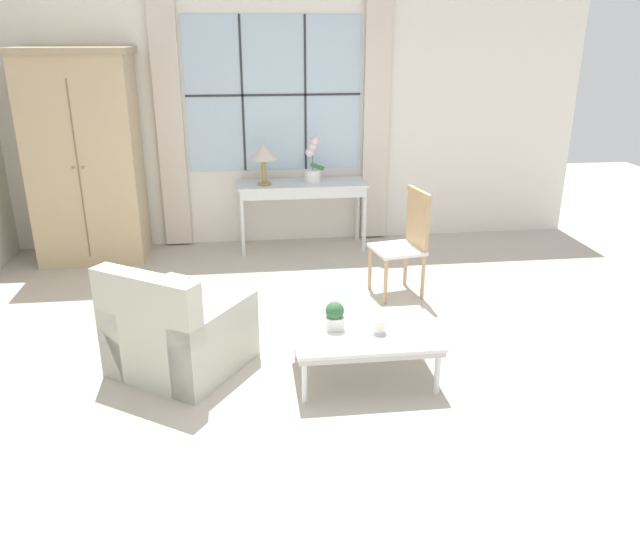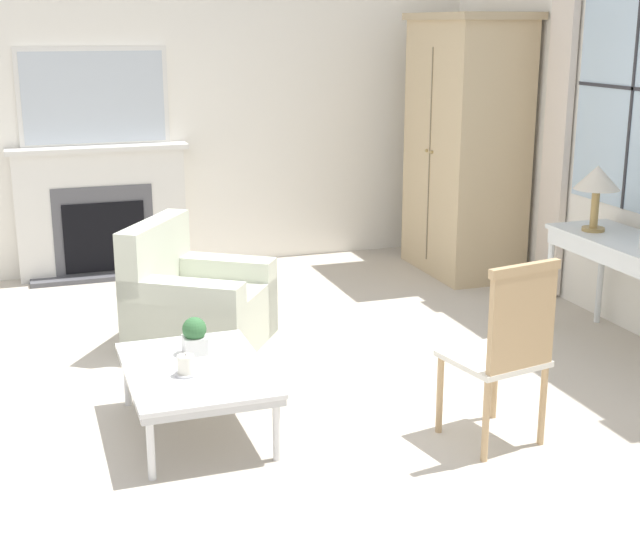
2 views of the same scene
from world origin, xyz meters
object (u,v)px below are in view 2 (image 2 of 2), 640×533
armoire (465,146)px  table_lamp (597,181)px  fireplace (101,201)px  pillar_candle (186,366)px  potted_plant_small (195,335)px  coffee_table (196,374)px  side_chair_wooden (507,344)px  armchair_upholstered (196,306)px

armoire → table_lamp: armoire is taller
fireplace → pillar_candle: (3.44, 0.09, -0.24)m
potted_plant_small → coffee_table: bearing=-10.9°
table_lamp → pillar_candle: bearing=-76.9°
table_lamp → coffee_table: bearing=-78.4°
side_chair_wooden → armoire: bearing=156.1°
armoire → coffee_table: size_ratio=2.18×
armoire → coffee_table: (2.48, -2.88, -0.79)m
side_chair_wooden → potted_plant_small: size_ratio=4.83×
side_chair_wooden → coffee_table: side_chair_wooden is taller
side_chair_wooden → potted_plant_small: 1.69m
table_lamp → armchair_upholstered: table_lamp is taller
armchair_upholstered → side_chair_wooden: bearing=30.8°
fireplace → potted_plant_small: 3.15m
fireplace → armchair_upholstered: 2.09m
fireplace → table_lamp: 4.12m
armoire → side_chair_wooden: 3.51m
table_lamp → armoire: bearing=179.9°
armoire → potted_plant_small: (2.27, -2.84, -0.65)m
fireplace → potted_plant_small: bearing=3.5°
armchair_upholstered → side_chair_wooden: side_chair_wooden is taller
armchair_upholstered → potted_plant_small: bearing=-11.3°
armoire → coffee_table: bearing=-49.3°
armoire → side_chair_wooden: armoire is taller
armchair_upholstered → pillar_candle: 1.48m
fireplace → armoire: 3.19m
armchair_upholstered → coffee_table: bearing=-11.2°
coffee_table → pillar_candle: 0.15m
armoire → armchair_upholstered: 2.97m
fireplace → coffee_table: 3.37m
side_chair_wooden → fireplace: bearing=-158.0°
side_chair_wooden → potted_plant_small: bearing=-122.0°
coffee_table → armoire: bearing=130.7°
coffee_table → potted_plant_small: size_ratio=4.89×
coffee_table → fireplace: bearing=-177.4°
fireplace → armoire: bearing=74.0°
pillar_candle → fireplace: bearing=-178.6°
armoire → pillar_candle: 3.97m
fireplace → potted_plant_small: (3.14, 0.19, -0.18)m
armchair_upholstered → pillar_candle: (1.44, -0.33, 0.14)m
fireplace → armchair_upholstered: fireplace is taller
fireplace → side_chair_wooden: size_ratio=1.94×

